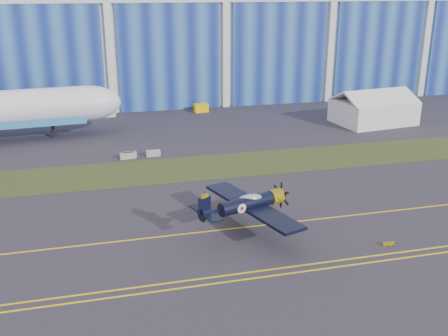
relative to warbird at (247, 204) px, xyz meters
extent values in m
plane|color=#312D39|center=(-9.87, 6.19, -3.09)|extent=(260.00, 260.00, 0.00)
cube|color=#475128|center=(-9.87, 20.19, -3.07)|extent=(260.00, 10.00, 0.02)
cube|color=silver|center=(-9.87, 78.19, 11.91)|extent=(220.00, 45.00, 30.00)
cube|color=navy|center=(-9.87, 55.39, 6.91)|extent=(220.00, 0.60, 20.00)
cube|color=silver|center=(-9.87, 55.34, 17.51)|extent=(220.00, 0.70, 1.20)
cube|color=yellow|center=(-9.87, 1.19, -3.08)|extent=(200.00, 0.20, 0.02)
cube|color=yellow|center=(-9.87, -8.31, -3.08)|extent=(80.00, 0.20, 0.02)
cube|color=yellow|center=(-9.87, -7.31, -3.08)|extent=(80.00, 0.20, 0.02)
cube|color=yellow|center=(12.13, -5.81, -2.92)|extent=(1.20, 0.15, 0.35)
cube|color=silver|center=(-12.42, 53.07, -1.92)|extent=(5.53, 2.55, 2.34)
cube|color=#FFCC00|center=(6.35, 52.07, -2.32)|extent=(2.75, 1.84, 1.53)
cube|color=gray|center=(-9.59, 26.34, -2.64)|extent=(2.05, 0.82, 0.90)
cube|color=#899E9A|center=(-9.28, 26.61, -2.64)|extent=(2.04, 0.75, 0.90)
cube|color=#9B9D89|center=(-5.91, 26.61, -2.64)|extent=(2.01, 0.65, 0.90)
camera|label=1|loc=(-13.55, -44.51, 19.89)|focal=42.00mm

